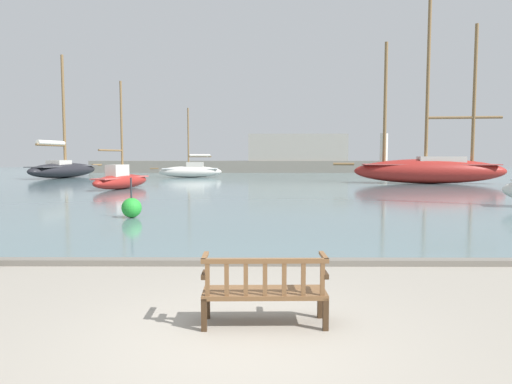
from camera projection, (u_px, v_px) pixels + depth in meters
The scene contains 10 objects.
ground_plane at pixel (238, 342), 5.39m from camera, with size 160.00×160.00×0.00m, color gray.
harbor_water at pixel (256, 176), 49.25m from camera, with size 100.00×80.00×0.08m, color slate.
quay_edge_kerb at pixel (247, 262), 9.22m from camera, with size 40.00×0.30×0.12m, color slate.
park_bench at pixel (264, 290), 5.89m from camera, with size 1.61×0.55×0.92m.
sailboat_mid_port at pixel (430, 168), 35.45m from camera, with size 13.22×3.80×14.92m.
sailboat_distant_harbor at pixel (64, 168), 45.17m from camera, with size 4.69×12.02×12.04m.
sailboat_mid_starboard at pixel (121, 179), 29.74m from camera, with size 2.99×6.02×6.98m.
sailboat_outer_starboard at pixel (191, 171), 45.99m from camera, with size 7.21×1.95×6.95m.
channel_buoy at pixel (132, 208), 15.72m from camera, with size 0.69×0.69×1.39m.
far_breakwater at pixel (272, 160), 59.71m from camera, with size 43.36×2.40×5.18m.
Camera 1 is at (0.24, -5.23, 2.19)m, focal length 32.00 mm.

